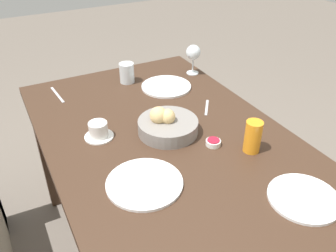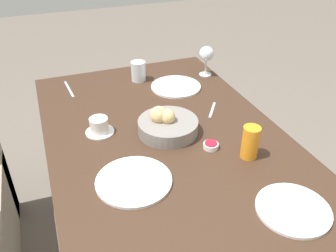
# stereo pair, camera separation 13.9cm
# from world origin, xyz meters

# --- Properties ---
(dining_table) EXTENTS (1.56, 0.91, 0.75)m
(dining_table) POSITION_xyz_m (0.00, 0.00, 0.66)
(dining_table) COLOR #3D281C
(dining_table) RESTS_ON ground_plane
(bread_basket) EXTENTS (0.24, 0.24, 0.11)m
(bread_basket) POSITION_xyz_m (0.09, -0.01, 0.78)
(bread_basket) COLOR gray
(bread_basket) RESTS_ON dining_table
(plate_near_left) EXTENTS (0.22, 0.22, 0.01)m
(plate_near_left) POSITION_xyz_m (-0.44, -0.21, 0.76)
(plate_near_left) COLOR white
(plate_near_left) RESTS_ON dining_table
(plate_near_right) EXTENTS (0.24, 0.24, 0.01)m
(plate_near_right) POSITION_xyz_m (0.45, -0.19, 0.76)
(plate_near_right) COLOR white
(plate_near_right) RESTS_ON dining_table
(plate_far_center) EXTENTS (0.25, 0.25, 0.01)m
(plate_far_center) POSITION_xyz_m (-0.15, 0.19, 0.76)
(plate_far_center) COLOR white
(plate_far_center) RESTS_ON dining_table
(juice_glass) EXTENTS (0.06, 0.06, 0.12)m
(juice_glass) POSITION_xyz_m (-0.16, -0.23, 0.81)
(juice_glass) COLOR orange
(juice_glass) RESTS_ON dining_table
(water_tumbler) EXTENTS (0.07, 0.07, 0.10)m
(water_tumbler) POSITION_xyz_m (0.59, -0.05, 0.80)
(water_tumbler) COLOR silver
(water_tumbler) RESTS_ON dining_table
(wine_glass) EXTENTS (0.08, 0.08, 0.16)m
(wine_glass) POSITION_xyz_m (0.53, -0.39, 0.86)
(wine_glass) COLOR silver
(wine_glass) RESTS_ON dining_table
(coffee_cup) EXTENTS (0.11, 0.11, 0.07)m
(coffee_cup) POSITION_xyz_m (0.18, 0.24, 0.78)
(coffee_cup) COLOR white
(coffee_cup) RESTS_ON dining_table
(jam_bowl_berry) EXTENTS (0.06, 0.06, 0.02)m
(jam_bowl_berry) POSITION_xyz_m (-0.07, -0.13, 0.76)
(jam_bowl_berry) COLOR white
(jam_bowl_berry) RESTS_ON dining_table
(fork_silver) EXTENTS (0.18, 0.03, 0.00)m
(fork_silver) POSITION_xyz_m (0.61, 0.30, 0.75)
(fork_silver) COLOR #B7B7BC
(fork_silver) RESTS_ON dining_table
(spoon_coffee) EXTENTS (0.12, 0.09, 0.00)m
(spoon_coffee) POSITION_xyz_m (0.18, -0.26, 0.75)
(spoon_coffee) COLOR #B7B7BC
(spoon_coffee) RESTS_ON dining_table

